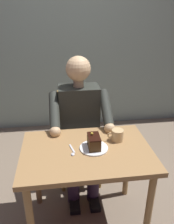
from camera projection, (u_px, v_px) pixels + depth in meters
ground_plane at (87, 220)px, 1.91m from camera, size 14.00×14.00×0.00m
cafe_rear_panel at (68, 20)px, 2.94m from camera, size 6.40×0.12×3.00m
dining_table at (87, 161)px, 1.66m from camera, size 0.93×0.64×0.71m
chair at (78, 132)px, 2.27m from camera, size 0.42×0.42×0.91m
seated_person at (80, 125)px, 2.05m from camera, size 0.53×0.58×1.28m
dessert_plate at (94, 148)px, 1.63m from camera, size 0.21×0.21×0.01m
cake_slice at (94, 142)px, 1.60m from camera, size 0.08×0.14×0.11m
coffee_cup at (117, 135)px, 1.71m from camera, size 0.12×0.09×0.09m
dessert_spoon at (72, 152)px, 1.58m from camera, size 0.04×0.14×0.01m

